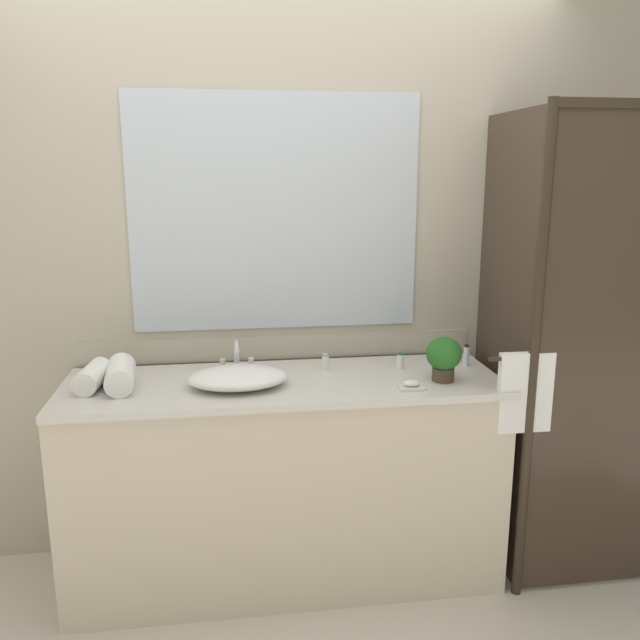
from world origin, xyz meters
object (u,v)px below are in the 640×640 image
(soap_dish, at_px, (411,386))
(rolled_towel_middle, at_px, (120,375))
(faucet, at_px, (237,362))
(amenity_bottle_conditioner, at_px, (400,361))
(sink_basin, at_px, (238,377))
(rolled_towel_near_edge, at_px, (93,376))
(amenity_bottle_shampoo, at_px, (325,362))
(amenity_bottle_lotion, at_px, (466,356))
(potted_plant, at_px, (444,356))

(soap_dish, relative_size, rolled_towel_middle, 0.39)
(faucet, height_order, soap_dish, faucet)
(amenity_bottle_conditioner, xyz_separation_m, rolled_towel_middle, (-1.17, -0.10, 0.02))
(sink_basin, bearing_deg, soap_dish, -10.36)
(sink_basin, distance_m, rolled_towel_middle, 0.46)
(rolled_towel_near_edge, bearing_deg, amenity_bottle_shampoo, 6.07)
(amenity_bottle_conditioner, bearing_deg, soap_dish, -96.01)
(soap_dish, distance_m, rolled_towel_middle, 1.15)
(sink_basin, relative_size, rolled_towel_near_edge, 1.73)
(rolled_towel_near_edge, bearing_deg, soap_dish, -8.79)
(rolled_towel_middle, bearing_deg, soap_dish, -8.59)
(sink_basin, height_order, rolled_towel_middle, rolled_towel_middle)
(amenity_bottle_shampoo, bearing_deg, amenity_bottle_conditioner, -3.29)
(soap_dish, xyz_separation_m, rolled_towel_middle, (-1.14, 0.17, 0.04))
(rolled_towel_near_edge, xyz_separation_m, rolled_towel_middle, (0.11, -0.02, 0.01))
(sink_basin, relative_size, amenity_bottle_shampoo, 5.39)
(amenity_bottle_shampoo, height_order, rolled_towel_near_edge, rolled_towel_near_edge)
(sink_basin, bearing_deg, amenity_bottle_lotion, 8.41)
(sink_basin, xyz_separation_m, rolled_towel_near_edge, (-0.57, 0.07, 0.01))
(amenity_bottle_shampoo, bearing_deg, sink_basin, -155.84)
(potted_plant, distance_m, soap_dish, 0.20)
(faucet, height_order, rolled_towel_middle, faucet)
(soap_dish, distance_m, amenity_bottle_lotion, 0.43)
(sink_basin, distance_m, amenity_bottle_shampoo, 0.42)
(sink_basin, relative_size, amenity_bottle_lotion, 4.17)
(rolled_towel_near_edge, bearing_deg, amenity_bottle_lotion, 2.90)
(sink_basin, relative_size, potted_plant, 2.17)
(potted_plant, xyz_separation_m, soap_dish, (-0.16, -0.08, -0.09))
(rolled_towel_near_edge, bearing_deg, rolled_towel_middle, -10.85)
(potted_plant, relative_size, soap_dish, 1.85)
(amenity_bottle_conditioner, bearing_deg, amenity_bottle_shampoo, 176.71)
(faucet, relative_size, rolled_towel_middle, 0.66)
(faucet, distance_m, soap_dish, 0.75)
(faucet, relative_size, amenity_bottle_conditioner, 2.30)
(amenity_bottle_shampoo, relative_size, amenity_bottle_conditioner, 1.01)
(sink_basin, xyz_separation_m, amenity_bottle_conditioner, (0.71, 0.15, -0.00))
(faucet, xyz_separation_m, amenity_bottle_lotion, (1.01, -0.05, -0.00))
(sink_basin, height_order, amenity_bottle_conditioner, sink_basin)
(faucet, relative_size, potted_plant, 0.92)
(sink_basin, bearing_deg, faucet, 90.00)
(rolled_towel_middle, bearing_deg, sink_basin, -5.95)
(amenity_bottle_shampoo, distance_m, amenity_bottle_conditioner, 0.33)
(sink_basin, distance_m, faucet, 0.20)
(soap_dish, bearing_deg, rolled_towel_middle, 171.41)
(sink_basin, height_order, potted_plant, potted_plant)
(faucet, height_order, potted_plant, potted_plant)
(amenity_bottle_lotion, relative_size, rolled_towel_middle, 0.37)
(soap_dish, height_order, rolled_towel_middle, rolled_towel_middle)
(sink_basin, distance_m, potted_plant, 0.84)
(amenity_bottle_lotion, bearing_deg, faucet, 177.32)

